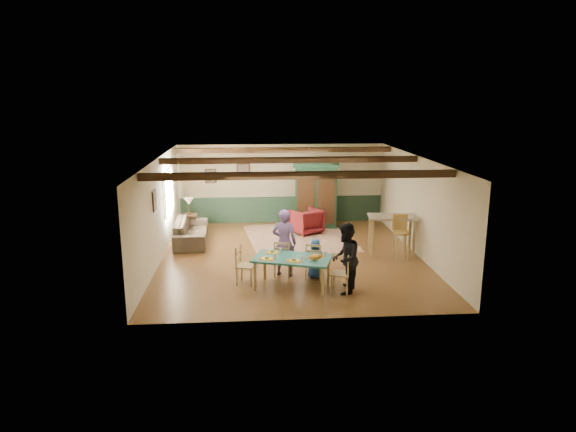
{
  "coord_description": "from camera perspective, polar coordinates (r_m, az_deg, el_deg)",
  "views": [
    {
      "loc": [
        -1.12,
        -13.34,
        4.32
      ],
      "look_at": [
        -0.08,
        0.02,
        1.15
      ],
      "focal_mm": 32.0,
      "sensor_mm": 36.0,
      "label": 1
    }
  ],
  "objects": [
    {
      "name": "window_left",
      "position": [
        15.47,
        -13.11,
        2.65
      ],
      "size": [
        0.06,
        1.6,
        1.3
      ],
      "primitive_type": null,
      "color": "white",
      "rests_on": "wall_left"
    },
    {
      "name": "bar_stool_right",
      "position": [
        14.64,
        12.37,
        -2.07
      ],
      "size": [
        0.4,
        0.43,
        1.03
      ],
      "primitive_type": null,
      "rotation": [
        0.0,
        0.0,
        -0.08
      ],
      "color": "#B28F45",
      "rests_on": "floor"
    },
    {
      "name": "wall_left",
      "position": [
        13.87,
        -14.21,
        0.54
      ],
      "size": [
        0.02,
        8.0,
        2.7
      ],
      "primitive_type": "cube",
      "color": "beige",
      "rests_on": "floor"
    },
    {
      "name": "floor",
      "position": [
        14.07,
        0.35,
        -4.57
      ],
      "size": [
        8.0,
        8.0,
        0.0
      ],
      "primitive_type": "plane",
      "color": "#573518",
      "rests_on": "ground"
    },
    {
      "name": "dining_chair_end_right",
      "position": [
        11.56,
        5.86,
        -6.27
      ],
      "size": [
        0.53,
        0.52,
        0.92
      ],
      "primitive_type": null,
      "rotation": [
        0.0,
        0.0,
        -1.89
      ],
      "color": "#A28751",
      "rests_on": "floor"
    },
    {
      "name": "end_table",
      "position": [
        16.77,
        -10.86,
        -0.82
      ],
      "size": [
        0.49,
        0.49,
        0.59
      ],
      "primitive_type": null,
      "rotation": [
        0.0,
        0.0,
        0.01
      ],
      "color": "black",
      "rests_on": "floor"
    },
    {
      "name": "person_child",
      "position": [
        12.38,
        3.05,
        -4.75
      ],
      "size": [
        0.55,
        0.44,
        0.97
      ],
      "primitive_type": "imported",
      "rotation": [
        0.0,
        0.0,
        2.82
      ],
      "color": "#224B8B",
      "rests_on": "floor"
    },
    {
      "name": "table_lamp",
      "position": [
        16.64,
        -10.95,
        1.08
      ],
      "size": [
        0.3,
        0.3,
        0.54
      ],
      "primitive_type": null,
      "rotation": [
        0.0,
        0.0,
        -0.01
      ],
      "color": "tan",
      "rests_on": "end_table"
    },
    {
      "name": "ceiling_beam_mid",
      "position": [
        13.89,
        0.23,
        6.24
      ],
      "size": [
        6.95,
        0.16,
        0.16
      ],
      "primitive_type": "cube",
      "color": "black",
      "rests_on": "ceiling"
    },
    {
      "name": "place_setting_far_left",
      "position": [
        12.0,
        -1.72,
        -3.86
      ],
      "size": [
        0.46,
        0.4,
        0.11
      ],
      "primitive_type": null,
      "rotation": [
        0.0,
        0.0,
        -0.32
      ],
      "color": "yellow",
      "rests_on": "dining_table"
    },
    {
      "name": "counter_table",
      "position": [
        14.49,
        11.42,
        -2.07
      ],
      "size": [
        1.38,
        0.9,
        1.08
      ],
      "primitive_type": null,
      "rotation": [
        0.0,
        0.0,
        -0.11
      ],
      "color": "tan",
      "rests_on": "floor"
    },
    {
      "name": "dining_table",
      "position": [
        11.78,
        0.48,
        -6.32
      ],
      "size": [
        1.95,
        1.46,
        0.72
      ],
      "primitive_type": null,
      "rotation": [
        0.0,
        0.0,
        -0.32
      ],
      "color": "#1F6458",
      "rests_on": "floor"
    },
    {
      "name": "cat",
      "position": [
        11.45,
        2.96,
        -4.56
      ],
      "size": [
        0.37,
        0.24,
        0.17
      ],
      "primitive_type": null,
      "rotation": [
        0.0,
        0.0,
        -0.32
      ],
      "color": "orange",
      "rests_on": "dining_table"
    },
    {
      "name": "place_setting_near_left",
      "position": [
        11.56,
        -2.36,
        -4.54
      ],
      "size": [
        0.46,
        0.4,
        0.11
      ],
      "primitive_type": null,
      "rotation": [
        0.0,
        0.0,
        -0.32
      ],
      "color": "yellow",
      "rests_on": "dining_table"
    },
    {
      "name": "ceiling_beam_front",
      "position": [
        11.23,
        1.34,
        4.55
      ],
      "size": [
        6.95,
        0.16,
        0.16
      ],
      "primitive_type": "cube",
      "color": "black",
      "rests_on": "ceiling"
    },
    {
      "name": "person_man",
      "position": [
        12.44,
        -0.42,
        -2.98
      ],
      "size": [
        0.7,
        0.57,
        1.66
      ],
      "primitive_type": "imported",
      "rotation": [
        0.0,
        0.0,
        2.82
      ],
      "color": "#6A4F87",
      "rests_on": "floor"
    },
    {
      "name": "sofa",
      "position": [
        15.64,
        -10.71,
        -1.67
      ],
      "size": [
        1.0,
        2.36,
        0.68
      ],
      "primitive_type": "imported",
      "rotation": [
        0.0,
        0.0,
        1.61
      ],
      "color": "#3A3124",
      "rests_on": "floor"
    },
    {
      "name": "armoire",
      "position": [
        17.02,
        3.13,
        2.26
      ],
      "size": [
        1.57,
        0.8,
        2.13
      ],
      "primitive_type": "cube",
      "rotation": [
        0.0,
        0.0,
        -0.14
      ],
      "color": "#163823",
      "rests_on": "floor"
    },
    {
      "name": "picture_left_wall",
      "position": [
        13.21,
        -14.6,
        1.66
      ],
      "size": [
        0.04,
        0.42,
        0.52
      ],
      "primitive_type": null,
      "color": "#7C6D5A",
      "rests_on": "wall_left"
    },
    {
      "name": "dining_chair_end_left",
      "position": [
        12.04,
        -4.68,
        -5.44
      ],
      "size": [
        0.53,
        0.52,
        0.92
      ],
      "primitive_type": null,
      "rotation": [
        0.0,
        0.0,
        1.25
      ],
      "color": "#A28751",
      "rests_on": "floor"
    },
    {
      "name": "area_rug",
      "position": [
        15.92,
        1.19,
        -2.41
      ],
      "size": [
        3.46,
        3.96,
        0.01
      ],
      "primitive_type": "cube",
      "rotation": [
        0.0,
        0.0,
        0.13
      ],
      "color": "#C8BA91",
      "rests_on": "floor"
    },
    {
      "name": "picture_back_b",
      "position": [
        17.56,
        -8.58,
        4.41
      ],
      "size": [
        0.38,
        0.04,
        0.48
      ],
      "primitive_type": null,
      "color": "#7C6D5A",
      "rests_on": "wall_back"
    },
    {
      "name": "place_setting_far_right",
      "position": [
        11.77,
        3.27,
        -4.22
      ],
      "size": [
        0.46,
        0.4,
        0.11
      ],
      "primitive_type": null,
      "rotation": [
        0.0,
        0.0,
        -0.32
      ],
      "color": "yellow",
      "rests_on": "dining_table"
    },
    {
      "name": "ceiling_beam_back",
      "position": [
        16.47,
        -0.51,
        7.35
      ],
      "size": [
        6.95,
        0.16,
        0.16
      ],
      "primitive_type": "cube",
      "color": "black",
      "rests_on": "ceiling"
    },
    {
      "name": "ceiling",
      "position": [
        13.48,
        0.36,
        6.41
      ],
      "size": [
        7.0,
        8.0,
        0.02
      ],
      "primitive_type": "cube",
      "color": "white",
      "rests_on": "wall_back"
    },
    {
      "name": "bar_stool_left",
      "position": [
        13.98,
        12.45,
        -2.4
      ],
      "size": [
        0.45,
        0.49,
        1.22
      ],
      "primitive_type": null,
      "rotation": [
        0.0,
        0.0,
        -0.03
      ],
      "color": "#B28F45",
      "rests_on": "floor"
    },
    {
      "name": "wall_back",
      "position": [
        17.63,
        -0.73,
        3.61
      ],
      "size": [
        7.0,
        0.02,
        2.7
      ],
      "primitive_type": "cube",
      "color": "beige",
      "rests_on": "floor"
    },
    {
      "name": "picture_back_a",
      "position": [
        17.49,
        -4.99,
        4.98
      ],
      "size": [
        0.45,
        0.04,
        0.55
      ],
      "primitive_type": null,
      "color": "#7C6D5A",
      "rests_on": "wall_back"
    },
    {
      "name": "person_woman",
      "position": [
        11.44,
        6.38,
        -4.72
      ],
      "size": [
        0.81,
        0.92,
        1.59
      ],
      "primitive_type": "imported",
      "rotation": [
        0.0,
        0.0,
        -1.89
      ],
      "color": "black",
      "rests_on": "floor"
    },
    {
      "name": "armchair",
      "position": [
        16.36,
        2.02,
        -0.58
      ],
      "size": [
        1.16,
        1.17,
        0.79
      ],
      "primitive_type": "imported",
      "rotation": [
        0.0,
        0.0,
        -2.63
      ],
      "color": "#440D13",
      "rests_on": "floor"
    },
    {
      "name": "dining_chair_far_left",
      "position": [
        12.48,
        -0.51,
        -4.72
      ],
      "size": [
        0.52,
        0.53,
        0.92
      ],
      "primitive_type": null,
      "rotation": [
        0.0,
        0.0,
        2.82
      ],
      "color": "#A28751",
      "rests_on": "floor"
    },
    {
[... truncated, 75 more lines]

